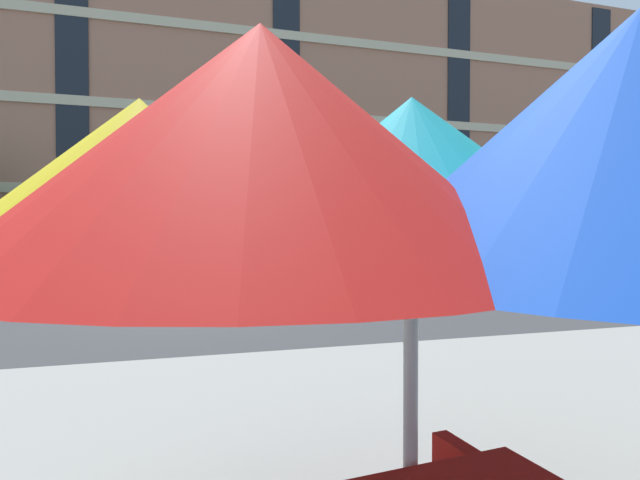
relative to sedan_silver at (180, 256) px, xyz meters
name	(u,v)px	position (x,y,z in m)	size (l,w,h in m)	color
ground_plane	(193,310)	(0.26, -3.70, -0.95)	(120.00, 120.00, 0.00)	#38383A
sidewalk_far	(187,277)	(0.26, 3.10, -0.89)	(56.00, 3.60, 0.12)	#B2ADA3
apartment_building	(184,136)	(0.26, 11.29, 5.45)	(47.52, 12.08, 12.80)	#A87056
sedan_silver	(180,256)	(0.00, 0.00, 0.00)	(4.40, 1.98, 1.78)	#A8AAB2
sedan_white	(405,253)	(6.98, 0.00, 0.00)	(4.40, 1.98, 1.78)	silver
sedan_blue	(553,251)	(12.68, 0.00, 0.00)	(4.40, 1.98, 1.78)	navy
street_tree_middle	(297,162)	(4.15, 3.11, 3.22)	(2.83, 2.92, 5.63)	brown
patio_umbrella	(411,184)	(0.86, -12.70, 0.92)	(3.28, 3.28, 2.22)	silver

